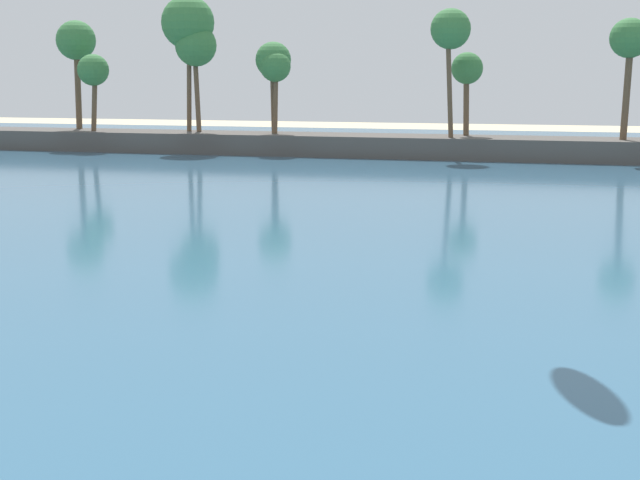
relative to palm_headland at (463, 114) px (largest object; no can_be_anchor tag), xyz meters
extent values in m
cube|color=#33607F|center=(3.09, -13.85, -3.58)|extent=(220.00, 107.49, 0.06)
cube|color=#514C47|center=(3.09, -0.11, -2.71)|extent=(98.92, 6.00, 1.80)
cylinder|color=brown|center=(-32.78, -0.95, 0.88)|extent=(0.71, 0.65, 5.42)
sphere|color=#38753D|center=(-32.78, -0.95, 3.58)|extent=(2.80, 2.80, 2.80)
cylinder|color=brown|center=(12.60, -0.68, 2.05)|extent=(0.69, 0.70, 7.75)
sphere|color=#38753D|center=(12.60, -0.68, 5.91)|extent=(3.03, 3.03, 3.03)
cylinder|color=brown|center=(-15.92, -0.29, 1.03)|extent=(0.51, 0.46, 5.69)
sphere|color=#38753D|center=(-15.92, -0.29, 3.87)|extent=(2.64, 2.64, 2.64)
cylinder|color=brown|center=(-35.72, 1.40, 2.24)|extent=(0.79, 0.84, 8.13)
sphere|color=#38753D|center=(-35.72, 1.40, 6.29)|extent=(3.61, 3.61, 3.61)
cylinder|color=brown|center=(0.10, 1.31, 0.94)|extent=(0.55, 0.68, 5.52)
sphere|color=#38753D|center=(0.10, 1.31, 3.69)|extent=(2.61, 2.61, 2.61)
cylinder|color=brown|center=(-0.91, -1.67, 2.45)|extent=(0.76, 0.87, 8.55)
sphere|color=#38753D|center=(-0.91, -1.67, 6.72)|extent=(3.19, 3.19, 3.19)
cylinder|color=brown|center=(-16.30, 0.30, 1.31)|extent=(0.52, 0.74, 6.26)
sphere|color=#38753D|center=(-16.30, 0.30, 4.43)|extent=(3.05, 3.05, 3.05)
cylinder|color=brown|center=(-23.44, 0.40, 1.94)|extent=(0.83, 0.75, 7.52)
sphere|color=#38753D|center=(-23.44, 0.40, 5.69)|extent=(3.65, 3.65, 3.65)
cylinder|color=brown|center=(-24.22, 0.56, 2.92)|extent=(0.83, 0.86, 9.49)
sphere|color=#38753D|center=(-24.22, 0.56, 7.66)|extent=(4.65, 4.65, 4.65)
camera|label=1|loc=(9.61, -77.31, 3.14)|focal=52.80mm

